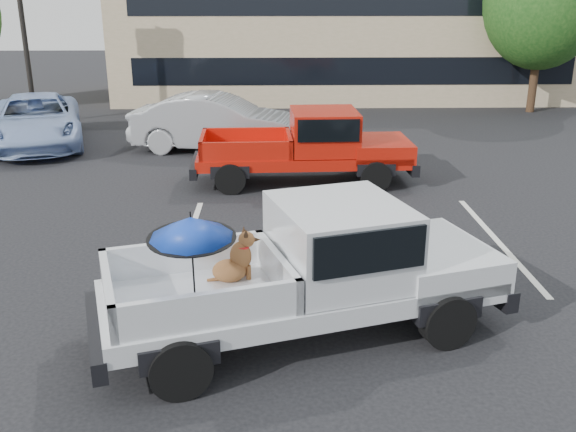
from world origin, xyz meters
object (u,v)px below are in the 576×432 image
silver_sedan (218,123)px  blue_suv (36,121)px  silver_pickup (323,263)px  red_pickup (317,143)px  tree_right (543,1)px

silver_sedan → blue_suv: silver_sedan is taller
silver_pickup → red_pickup: (0.43, 7.56, -0.06)m
tree_right → silver_sedan: (-11.98, -6.34, -3.36)m
silver_pickup → blue_suv: 14.28m
silver_pickup → tree_right: bearing=43.8°
red_pickup → blue_suv: red_pickup is taller
tree_right → blue_suv: (-17.66, -5.56, -3.43)m
tree_right → red_pickup: 13.85m
silver_pickup → blue_suv: (-8.00, 11.82, -0.27)m
tree_right → silver_pickup: (-9.66, -17.38, -3.16)m
tree_right → blue_suv: 18.83m
silver_sedan → blue_suv: (-5.67, 0.78, -0.06)m
silver_pickup → red_pickup: 7.57m
silver_sedan → red_pickup: bearing=-132.7°
blue_suv → red_pickup: bearing=-44.0°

